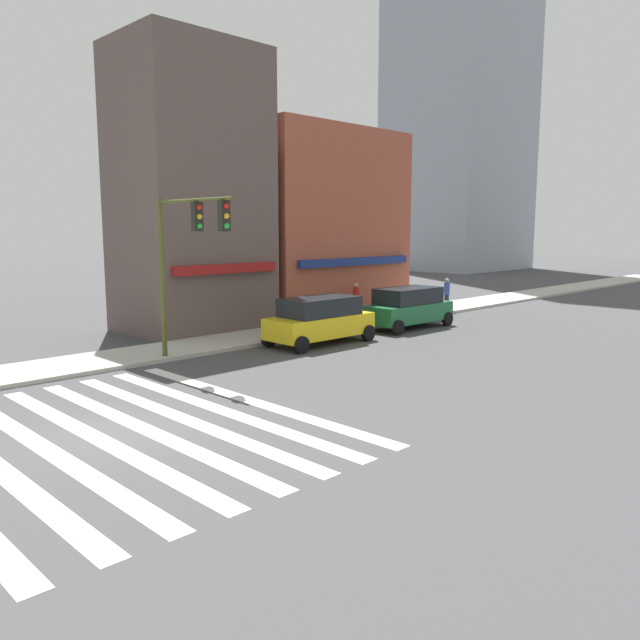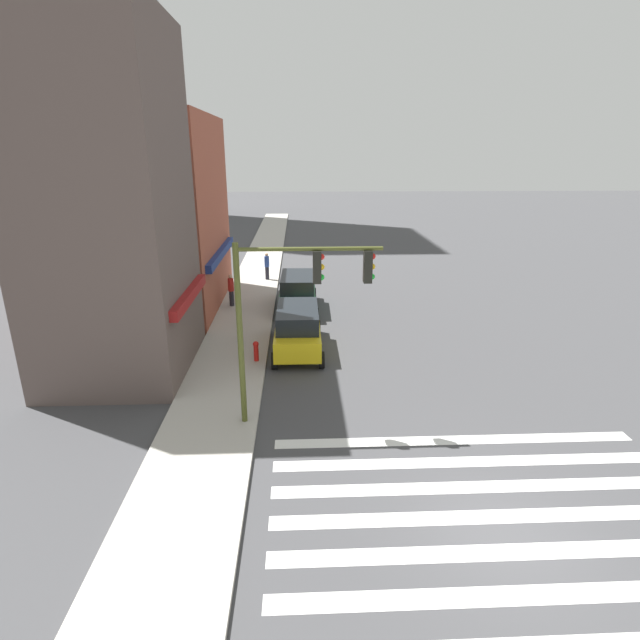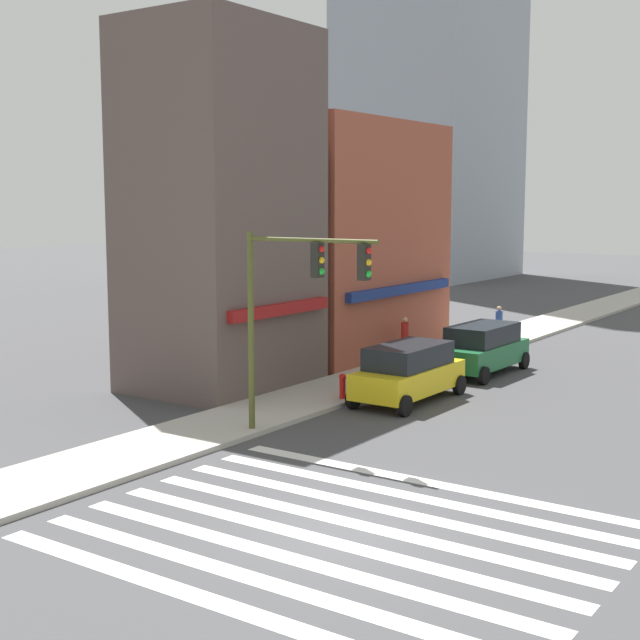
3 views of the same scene
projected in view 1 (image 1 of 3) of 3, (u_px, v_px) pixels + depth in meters
The scene contains 10 objects.
ground_plane at pixel (119, 432), 14.63m from camera, with size 200.00×200.00×0.00m, color #424244.
sidewalk_left at pixel (7, 376), 19.89m from camera, with size 120.00×3.00×0.15m.
crosswalk_stripes at pixel (119, 432), 14.63m from camera, with size 8.25×10.80×0.01m.
storefront_row at pixel (269, 210), 31.85m from camera, with size 16.42×5.30×12.82m.
traffic_signal at pixel (186, 244), 20.92m from camera, with size 0.32×4.30×5.85m.
suv_yellow at pixel (320, 319), 25.65m from camera, with size 4.71×2.12×1.94m.
suv_green at pixel (408, 307), 29.76m from camera, with size 4.74×2.12×1.94m.
pedestrian_blue_shirt at pixel (447, 293), 35.55m from camera, with size 0.32×0.32×1.77m.
pedestrian_red_jacket at pixel (356, 299), 32.56m from camera, with size 0.32×0.32×1.77m.
fire_hydrant at pixel (267, 329), 25.90m from camera, with size 0.24×0.24×0.84m.
Camera 1 is at (-6.54, -13.35, 4.74)m, focal length 35.00 mm.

